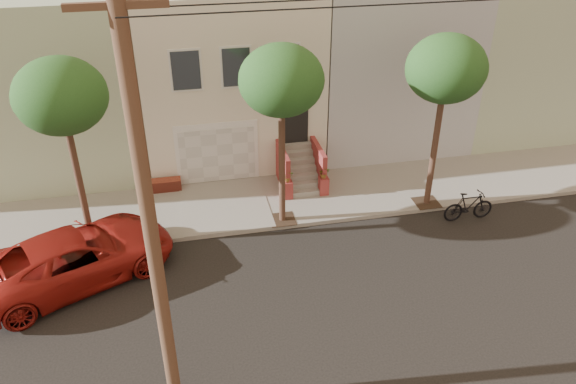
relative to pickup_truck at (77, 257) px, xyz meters
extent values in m
plane|color=black|center=(5.70, -2.21, -0.81)|extent=(90.00, 90.00, 0.00)
cube|color=gray|center=(5.70, 3.14, -0.74)|extent=(40.00, 3.70, 0.15)
cube|color=beige|center=(5.70, 8.99, 2.84)|extent=(7.00, 8.00, 7.00)
cube|color=#9AAB8A|center=(-1.10, 8.99, 2.84)|extent=(6.50, 8.00, 7.00)
cube|color=#9B9EA3|center=(12.50, 8.99, 2.84)|extent=(6.50, 8.00, 7.00)
cube|color=#9AAB8A|center=(19.00, 8.99, 2.84)|extent=(6.50, 8.00, 7.00)
cube|color=silver|center=(4.80, 5.01, 0.59)|extent=(3.20, 0.12, 2.50)
cube|color=beige|center=(4.80, 4.95, 0.49)|extent=(2.90, 0.06, 2.20)
cube|color=gray|center=(4.80, 3.14, -0.65)|extent=(3.20, 3.70, 0.02)
cube|color=maroon|center=(2.60, 4.69, -0.44)|extent=(1.40, 0.45, 0.44)
cube|color=black|center=(7.90, 4.96, 1.74)|extent=(1.00, 0.06, 2.00)
cube|color=#3F4751|center=(3.90, 4.96, 3.94)|extent=(1.00, 0.06, 1.40)
cube|color=silver|center=(3.90, 4.98, 3.94)|extent=(1.15, 0.05, 1.55)
cube|color=#3F4751|center=(5.70, 4.96, 3.94)|extent=(1.00, 0.06, 1.40)
cube|color=silver|center=(5.70, 4.98, 3.94)|extent=(1.15, 0.05, 1.55)
cube|color=#3F4751|center=(7.50, 4.96, 3.94)|extent=(1.00, 0.06, 1.40)
cube|color=silver|center=(7.50, 4.98, 3.94)|extent=(1.15, 0.05, 1.55)
cube|color=gray|center=(7.90, 3.17, -0.56)|extent=(1.20, 0.28, 0.20)
cube|color=gray|center=(7.90, 3.45, -0.36)|extent=(1.20, 0.28, 0.20)
cube|color=gray|center=(7.90, 3.73, -0.16)|extent=(1.20, 0.28, 0.20)
cube|color=gray|center=(7.90, 4.01, 0.04)|extent=(1.20, 0.28, 0.20)
cube|color=gray|center=(7.90, 4.29, 0.24)|extent=(1.20, 0.28, 0.20)
cube|color=gray|center=(7.90, 4.57, 0.44)|extent=(1.20, 0.28, 0.20)
cube|color=gray|center=(7.90, 4.85, 0.64)|extent=(1.20, 0.28, 0.20)
cube|color=maroon|center=(7.20, 4.01, 0.14)|extent=(0.18, 1.96, 1.60)
cube|color=maroon|center=(8.60, 4.01, 0.14)|extent=(0.18, 1.96, 1.60)
cube|color=maroon|center=(7.20, 3.13, -0.31)|extent=(0.35, 0.35, 0.70)
imported|color=#174017|center=(7.20, 3.13, 0.26)|extent=(0.40, 0.35, 0.45)
cube|color=maroon|center=(8.60, 3.13, -0.31)|extent=(0.35, 0.35, 0.70)
imported|color=#174017|center=(8.60, 3.13, 0.26)|extent=(0.41, 0.35, 0.45)
cube|color=#2D2116|center=(0.20, 1.69, -0.66)|extent=(0.90, 0.90, 0.02)
cylinder|color=#39251A|center=(0.20, 1.69, 1.44)|extent=(0.22, 0.22, 4.20)
ellipsoid|color=#174017|center=(0.20, 1.69, 4.49)|extent=(2.70, 2.57, 2.29)
cube|color=#2D2116|center=(6.70, 1.69, -0.66)|extent=(0.90, 0.90, 0.02)
cylinder|color=#39251A|center=(6.70, 1.69, 1.44)|extent=(0.22, 0.22, 4.20)
ellipsoid|color=#174017|center=(6.70, 1.69, 4.49)|extent=(2.70, 2.57, 2.29)
cube|color=#2D2116|center=(12.20, 1.69, -0.66)|extent=(0.90, 0.90, 0.02)
cylinder|color=#39251A|center=(12.20, 1.69, 1.44)|extent=(0.22, 0.22, 4.20)
ellipsoid|color=#174017|center=(12.20, 1.69, 4.49)|extent=(2.70, 2.57, 2.29)
cylinder|color=#3F2A1D|center=(2.70, -5.41, 4.19)|extent=(0.30, 0.30, 10.00)
cube|color=#3F2A1D|center=(2.70, -5.41, 8.39)|extent=(1.60, 0.12, 0.12)
imported|color=maroon|center=(0.00, 0.00, 0.00)|extent=(6.44, 4.91, 1.63)
imported|color=black|center=(13.25, 0.54, -0.25)|extent=(1.87, 0.53, 1.12)
camera|label=1|loc=(3.44, -14.61, 10.27)|focal=34.84mm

